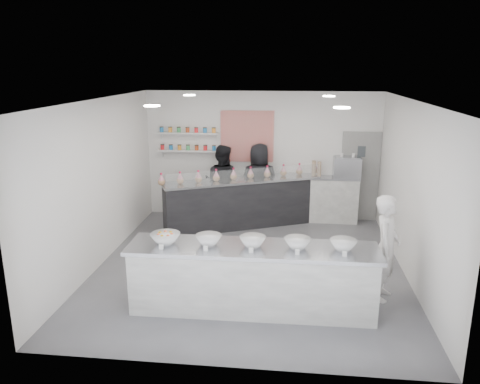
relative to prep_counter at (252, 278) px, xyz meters
name	(u,v)px	position (x,y,z in m)	size (l,w,h in m)	color
floor	(250,266)	(-0.18, 1.55, -0.50)	(6.00, 6.00, 0.00)	#515156
ceiling	(251,100)	(-0.18, 1.55, 2.50)	(6.00, 6.00, 0.00)	white
back_wall	(262,155)	(-0.18, 4.55, 1.00)	(5.50, 5.50, 0.00)	white
left_wall	(100,183)	(-2.93, 1.55, 1.00)	(6.00, 6.00, 0.00)	white
right_wall	(412,192)	(2.57, 1.55, 1.00)	(6.00, 6.00, 0.00)	white
back_door	(360,177)	(2.12, 4.52, 0.55)	(0.88, 0.04, 2.10)	gray
pattern_panel	(247,136)	(-0.53, 4.52, 1.45)	(1.25, 0.03, 1.20)	red
jar_shelf_lower	(188,151)	(-1.93, 4.45, 1.10)	(1.45, 0.22, 0.04)	silver
jar_shelf_upper	(188,133)	(-1.93, 4.45, 1.52)	(1.45, 0.22, 0.04)	silver
preserve_jars	(188,139)	(-1.93, 4.43, 1.38)	(1.45, 0.10, 0.56)	#FB2428
downlight_0	(152,106)	(-1.58, 0.55, 2.48)	(0.24, 0.24, 0.02)	white
downlight_1	(342,108)	(1.22, 0.55, 2.48)	(0.24, 0.24, 0.02)	white
downlight_2	(189,95)	(-1.58, 3.15, 2.48)	(0.24, 0.24, 0.02)	white
downlight_3	(329,96)	(1.22, 3.15, 2.48)	(0.24, 0.24, 0.02)	white
prep_counter	(252,278)	(0.00, 0.00, 0.00)	(3.69, 0.84, 1.01)	#A1A19D
back_bar	(242,203)	(-0.56, 3.74, 0.05)	(3.57, 0.65, 1.11)	black
sneeze_guard	(247,176)	(-0.43, 3.45, 0.75)	(3.52, 0.02, 0.30)	white
espresso_ledge	(327,199)	(1.37, 4.33, 0.03)	(1.44, 0.46, 1.07)	#A1A19D
espresso_machine	(347,167)	(1.80, 4.33, 0.80)	(0.61, 0.42, 0.47)	#93969E
cup_stacks	(316,169)	(1.11, 4.33, 0.75)	(0.24, 0.24, 0.36)	#987962
prep_bowls	(253,242)	(0.00, 0.00, 0.58)	(2.99, 0.49, 0.16)	white
label_cards	(249,258)	(-0.01, -0.51, 0.54)	(2.66, 0.04, 0.07)	white
cookie_bags	(242,173)	(-0.56, 3.74, 0.74)	(3.75, 0.15, 0.27)	pink
woman_prep	(386,248)	(2.02, 0.60, 0.34)	(0.61, 0.40, 1.68)	silver
staff_left	(222,183)	(-1.07, 4.15, 0.40)	(0.88, 0.68, 1.80)	black
staff_right	(259,183)	(-0.20, 4.15, 0.43)	(0.91, 0.59, 1.86)	black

